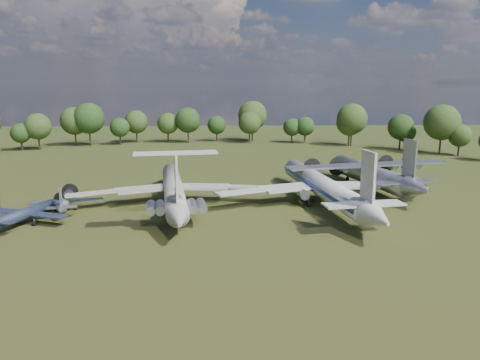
{
  "coord_description": "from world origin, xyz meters",
  "views": [
    {
      "loc": [
        4.47,
        -74.37,
        20.07
      ],
      "look_at": [
        6.74,
        -1.97,
        5.0
      ],
      "focal_mm": 35.0,
      "sensor_mm": 36.0,
      "label": 1
    }
  ],
  "objects_px": {
    "il62_airliner": "(174,193)",
    "person_on_il62": "(176,192)",
    "small_prop_west": "(27,216)",
    "tu104_jet": "(323,190)",
    "an12_transport": "(370,177)",
    "small_prop_northwest": "(66,203)"
  },
  "relations": [
    {
      "from": "tu104_jet",
      "to": "small_prop_west",
      "type": "bearing_deg",
      "value": -175.87
    },
    {
      "from": "il62_airliner",
      "to": "an12_transport",
      "type": "height_order",
      "value": "an12_transport"
    },
    {
      "from": "an12_transport",
      "to": "small_prop_northwest",
      "type": "bearing_deg",
      "value": -178.95
    },
    {
      "from": "tu104_jet",
      "to": "an12_transport",
      "type": "height_order",
      "value": "tu104_jet"
    },
    {
      "from": "tu104_jet",
      "to": "an12_transport",
      "type": "bearing_deg",
      "value": 35.69
    },
    {
      "from": "tu104_jet",
      "to": "small_prop_west",
      "type": "relative_size",
      "value": 2.87
    },
    {
      "from": "il62_airliner",
      "to": "an12_transport",
      "type": "distance_m",
      "value": 37.86
    },
    {
      "from": "il62_airliner",
      "to": "small_prop_northwest",
      "type": "xyz_separation_m",
      "value": [
        -17.05,
        -2.25,
        -1.04
      ]
    },
    {
      "from": "person_on_il62",
      "to": "small_prop_west",
      "type": "bearing_deg",
      "value": 4.88
    },
    {
      "from": "il62_airliner",
      "to": "small_prop_northwest",
      "type": "distance_m",
      "value": 17.23
    },
    {
      "from": "an12_transport",
      "to": "small_prop_northwest",
      "type": "relative_size",
      "value": 2.3
    },
    {
      "from": "person_on_il62",
      "to": "tu104_jet",
      "type": "bearing_deg",
      "value": -140.64
    },
    {
      "from": "small_prop_west",
      "to": "person_on_il62",
      "type": "relative_size",
      "value": 9.91
    },
    {
      "from": "an12_transport",
      "to": "il62_airliner",
      "type": "bearing_deg",
      "value": -176.03
    },
    {
      "from": "small_prop_west",
      "to": "person_on_il62",
      "type": "height_order",
      "value": "person_on_il62"
    },
    {
      "from": "il62_airliner",
      "to": "small_prop_northwest",
      "type": "bearing_deg",
      "value": 179.4
    },
    {
      "from": "il62_airliner",
      "to": "person_on_il62",
      "type": "xyz_separation_m",
      "value": [
        1.74,
        -12.24,
        3.06
      ]
    },
    {
      "from": "an12_transport",
      "to": "small_prop_west",
      "type": "height_order",
      "value": "an12_transport"
    },
    {
      "from": "tu104_jet",
      "to": "an12_transport",
      "type": "distance_m",
      "value": 15.74
    },
    {
      "from": "small_prop_west",
      "to": "il62_airliner",
      "type": "bearing_deg",
      "value": 46.05
    },
    {
      "from": "tu104_jet",
      "to": "small_prop_northwest",
      "type": "distance_m",
      "value": 42.01
    },
    {
      "from": "person_on_il62",
      "to": "small_prop_northwest",
      "type": "bearing_deg",
      "value": -16.67
    }
  ]
}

